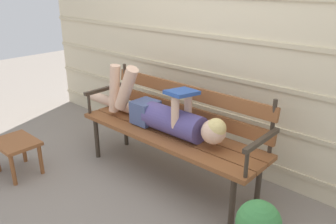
# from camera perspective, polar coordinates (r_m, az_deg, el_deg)

# --- Properties ---
(ground_plane) EXTENTS (12.00, 12.00, 0.00)m
(ground_plane) POSITION_cam_1_polar(r_m,az_deg,el_deg) (2.98, -2.55, -12.35)
(ground_plane) COLOR gray
(house_siding) EXTENTS (4.89, 0.08, 2.38)m
(house_siding) POSITION_cam_1_polar(r_m,az_deg,el_deg) (3.11, 7.35, 12.58)
(house_siding) COLOR beige
(house_siding) RESTS_ON ground
(park_bench) EXTENTS (1.76, 0.50, 0.87)m
(park_bench) POSITION_cam_1_polar(r_m,az_deg,el_deg) (2.92, 0.93, -2.18)
(park_bench) COLOR brown
(park_bench) RESTS_ON ground
(reclining_person) EXTENTS (1.75, 0.26, 0.52)m
(reclining_person) POSITION_cam_1_polar(r_m,az_deg,el_deg) (2.89, -1.35, -0.22)
(reclining_person) COLOR #514784
(footstool) EXTENTS (0.41, 0.32, 0.32)m
(footstool) POSITION_cam_1_polar(r_m,az_deg,el_deg) (3.33, -24.08, -5.38)
(footstool) COLOR brown
(footstool) RESTS_ON ground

